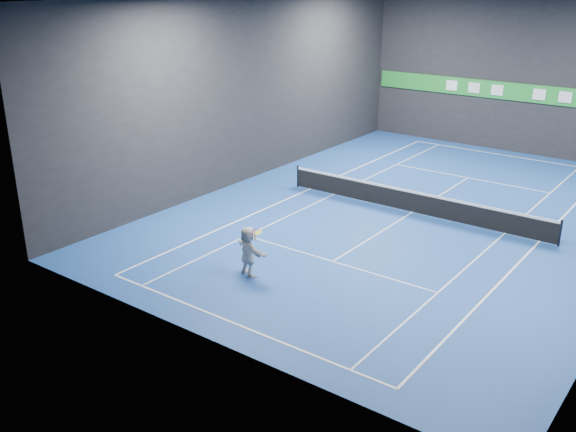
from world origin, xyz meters
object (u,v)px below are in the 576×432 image
Objects in this scene: tennis_net at (413,201)px; tennis_racket at (256,233)px; player at (248,251)px; tennis_ball at (245,189)px.

tennis_racket is (-1.43, -9.03, 1.11)m from tennis_net.
player reaches higher than tennis_net.
player is at bearing -100.95° from tennis_net.
tennis_net is 9.20m from tennis_racket.
tennis_ball is 0.12× the size of tennis_racket.
tennis_racket reaches higher than tennis_net.
tennis_racket is (0.44, 0.02, -1.47)m from tennis_ball.
tennis_ball reaches higher than tennis_racket.
tennis_racket is (0.33, 0.05, 0.74)m from player.
tennis_net is at bearing 78.32° from tennis_ball.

